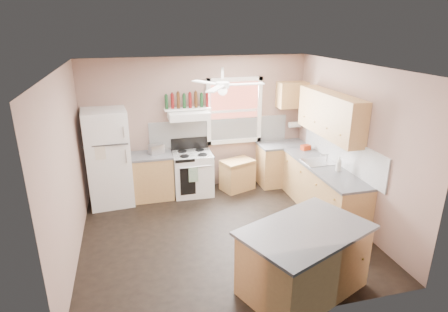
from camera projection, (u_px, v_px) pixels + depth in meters
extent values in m
plane|color=black|center=(223.00, 233.00, 6.21)|extent=(4.50, 4.50, 0.00)
plane|color=white|center=(222.00, 67.00, 5.31)|extent=(4.50, 4.50, 0.00)
cube|color=#8B6C5F|center=(198.00, 124.00, 7.61)|extent=(4.50, 0.05, 2.70)
cube|color=#8B6C5F|center=(353.00, 145.00, 6.30)|extent=(0.05, 4.00, 2.70)
cube|color=#8B6C5F|center=(65.00, 170.00, 5.22)|extent=(0.05, 4.00, 2.70)
cube|color=white|center=(220.00, 132.00, 7.74)|extent=(2.90, 0.03, 0.55)
cube|color=white|center=(340.00, 150.00, 6.62)|extent=(0.03, 2.60, 0.55)
cube|color=brown|center=(234.00, 111.00, 7.66)|extent=(1.00, 0.02, 1.20)
cube|color=white|center=(234.00, 111.00, 7.64)|extent=(1.16, 0.07, 1.36)
cube|color=white|center=(108.00, 158.00, 7.00)|extent=(0.84, 0.82, 1.83)
cube|color=#A97A46|center=(149.00, 177.00, 7.37)|extent=(0.90, 0.60, 0.86)
cube|color=#505053|center=(148.00, 156.00, 7.22)|extent=(0.92, 0.62, 0.04)
cube|color=silver|center=(157.00, 149.00, 7.25)|extent=(0.32, 0.25, 0.18)
cube|color=white|center=(193.00, 173.00, 7.55)|extent=(0.79, 0.67, 0.86)
cube|color=white|center=(189.00, 115.00, 7.21)|extent=(0.78, 0.50, 0.14)
cube|color=white|center=(187.00, 109.00, 7.29)|extent=(0.90, 0.26, 0.03)
cube|color=#A97A46|center=(237.00, 175.00, 7.77)|extent=(0.75, 0.62, 0.64)
cube|color=#A97A46|center=(282.00, 164.00, 8.04)|extent=(1.00, 0.60, 0.86)
cube|color=#A97A46|center=(322.00, 190.00, 6.81)|extent=(0.60, 2.20, 0.86)
cube|color=#505053|center=(283.00, 144.00, 7.89)|extent=(1.02, 0.62, 0.04)
cube|color=#505053|center=(324.00, 167.00, 6.65)|extent=(0.62, 2.22, 0.04)
cube|color=silver|center=(319.00, 162.00, 6.83)|extent=(0.55, 0.45, 0.03)
cylinder|color=silver|center=(327.00, 158.00, 6.84)|extent=(0.03, 0.03, 0.14)
cube|color=#A97A46|center=(330.00, 114.00, 6.57)|extent=(0.33, 1.80, 0.76)
cube|color=#A97A46|center=(292.00, 95.00, 7.71)|extent=(0.60, 0.33, 0.52)
cylinder|color=white|center=(295.00, 125.00, 7.98)|extent=(0.26, 0.12, 0.12)
cube|color=#A97A46|center=(303.00, 261.00, 4.77)|extent=(1.76, 1.47, 0.86)
cube|color=#505053|center=(306.00, 230.00, 4.62)|extent=(1.87, 1.58, 0.04)
cylinder|color=white|center=(223.00, 85.00, 5.40)|extent=(0.20, 0.20, 0.08)
imported|color=silver|center=(339.00, 164.00, 6.36)|extent=(0.13, 0.13, 0.26)
cube|color=#A92E0E|center=(306.00, 147.00, 7.47)|extent=(0.20, 0.16, 0.10)
cylinder|color=#143819|center=(166.00, 102.00, 7.15)|extent=(0.06, 0.06, 0.27)
cylinder|color=#590F0F|center=(172.00, 101.00, 7.17)|extent=(0.06, 0.06, 0.29)
cylinder|color=#3F230F|center=(178.00, 100.00, 7.19)|extent=(0.06, 0.06, 0.31)
cylinder|color=#143819|center=(184.00, 101.00, 7.23)|extent=(0.06, 0.06, 0.27)
cylinder|color=#590F0F|center=(190.00, 100.00, 7.25)|extent=(0.06, 0.06, 0.29)
cylinder|color=#3F230F|center=(196.00, 100.00, 7.27)|extent=(0.06, 0.06, 0.31)
cylinder|color=#143819|center=(202.00, 100.00, 7.31)|extent=(0.06, 0.06, 0.27)
cylinder|color=#590F0F|center=(207.00, 100.00, 7.33)|extent=(0.06, 0.06, 0.29)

